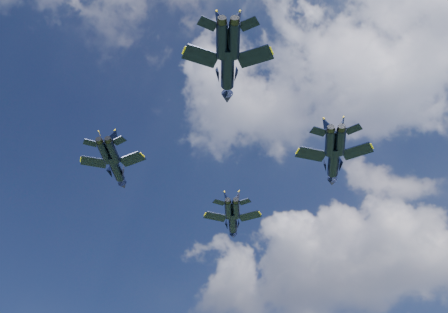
% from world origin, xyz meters
% --- Properties ---
extents(jet_lead, '(10.06, 13.95, 3.31)m').
position_xyz_m(jet_lead, '(-7.48, 24.73, 60.42)').
color(jet_lead, black).
extents(jet_left, '(10.42, 14.19, 3.34)m').
position_xyz_m(jet_left, '(-18.49, 1.88, 60.36)').
color(jet_left, black).
extents(jet_right, '(11.74, 16.04, 3.78)m').
position_xyz_m(jet_right, '(14.73, 14.21, 59.86)').
color(jet_right, black).
extents(jet_slot, '(11.67, 16.03, 3.83)m').
position_xyz_m(jet_slot, '(6.55, -9.45, 61.42)').
color(jet_slot, black).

